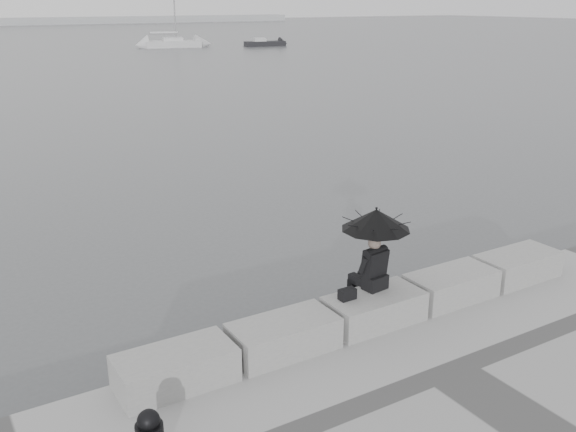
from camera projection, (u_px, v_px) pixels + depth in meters
ground at (356, 338)px, 10.92m from camera, size 360.00×360.00×0.00m
stone_block_far_left at (176, 369)px, 8.64m from camera, size 1.60×0.80×0.50m
stone_block_left at (284, 336)px, 9.48m from camera, size 1.60×0.80×0.50m
stone_block_centre at (374, 309)px, 10.31m from camera, size 1.60×0.80×0.50m
stone_block_right at (451, 286)px, 11.15m from camera, size 1.60×0.80×0.50m
stone_block_far_right at (517, 266)px, 11.98m from camera, size 1.60×0.80×0.50m
seated_person at (376, 231)px, 10.16m from camera, size 1.11×1.11×1.39m
bag at (347, 294)px, 10.06m from camera, size 0.27×0.16×0.17m
sailboat_right at (173, 43)px, 77.57m from camera, size 6.99×3.79×12.90m
small_motorboat at (265, 43)px, 80.04m from camera, size 5.24×2.27×1.10m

